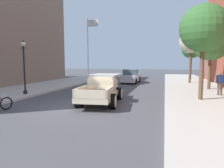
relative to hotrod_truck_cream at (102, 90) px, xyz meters
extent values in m
plane|color=#47474C|center=(-0.79, -1.43, -0.75)|extent=(140.00, 140.00, 0.00)
cube|color=beige|center=(0.03, -0.24, -0.21)|extent=(2.23, 5.05, 0.24)
cube|color=beige|center=(-0.01, 0.11, 0.31)|extent=(1.66, 1.25, 0.80)
cube|color=beige|center=(0.00, 0.06, 0.77)|extent=(1.52, 1.07, 0.12)
cube|color=#3D4C5B|center=(-0.06, 0.67, 0.47)|extent=(1.32, 0.17, 0.44)
cube|color=beige|center=(-0.13, 1.40, 0.17)|extent=(1.46, 1.62, 0.52)
cube|color=silver|center=(-0.21, 2.20, 0.15)|extent=(0.69, 0.17, 0.47)
cube|color=beige|center=(0.16, -1.64, -0.07)|extent=(1.89, 2.25, 0.04)
cube|color=beige|center=(-0.64, -1.71, 0.15)|extent=(0.28, 2.10, 0.44)
cube|color=beige|center=(0.97, -1.56, 0.15)|extent=(0.28, 2.10, 0.44)
cube|color=beige|center=(0.26, -2.64, 0.15)|extent=(1.62, 0.24, 0.44)
cube|color=beige|center=(0.06, -0.63, 0.15)|extent=(1.62, 0.24, 0.44)
cylinder|color=black|center=(-1.00, 1.01, -0.35)|extent=(0.44, 0.83, 0.80)
cylinder|color=silver|center=(-1.18, 0.99, -0.35)|extent=(0.08, 0.65, 0.66)
cylinder|color=silver|center=(-1.19, 0.99, -0.35)|extent=(0.04, 0.24, 0.24)
cylinder|color=black|center=(0.79, 1.19, -0.35)|extent=(0.44, 0.83, 0.80)
cylinder|color=silver|center=(0.97, 1.20, -0.35)|extent=(0.08, 0.65, 0.66)
cylinder|color=silver|center=(0.98, 1.20, -0.35)|extent=(0.04, 0.24, 0.24)
cylinder|color=black|center=(-0.74, -1.67, -0.35)|extent=(0.44, 0.83, 0.80)
cylinder|color=silver|center=(-0.92, -1.69, -0.35)|extent=(0.08, 0.65, 0.66)
cylinder|color=silver|center=(-0.93, -1.69, -0.35)|extent=(0.04, 0.24, 0.24)
cylinder|color=black|center=(1.05, -1.50, -0.35)|extent=(0.44, 0.83, 0.80)
cylinder|color=silver|center=(1.23, -1.48, -0.35)|extent=(0.08, 0.65, 0.66)
cylinder|color=silver|center=(1.24, -1.48, -0.35)|extent=(0.04, 0.24, 0.24)
cube|color=brown|center=(0.02, -2.00, 0.15)|extent=(0.64, 0.50, 0.40)
cube|color=#3D2D1E|center=(0.02, -2.00, 0.15)|extent=(0.62, 0.11, 0.42)
cube|color=#2D2D33|center=(0.35, -1.32, 0.09)|extent=(0.50, 0.41, 0.28)
torus|color=black|center=(-4.10, -3.14, -0.42)|extent=(0.23, 0.67, 0.67)
cylinder|color=silver|center=(-4.11, -3.20, -0.12)|extent=(0.11, 0.26, 0.58)
cylinder|color=silver|center=(-4.14, -3.32, 0.16)|extent=(0.61, 0.18, 0.04)
cube|color=#B7B7BC|center=(-0.29, 12.23, -0.14)|extent=(1.85, 4.35, 0.80)
cube|color=#384C5B|center=(-0.29, 12.08, 0.58)|extent=(1.58, 2.04, 0.64)
cylinder|color=black|center=(-1.07, 13.55, -0.42)|extent=(0.24, 0.67, 0.66)
cylinder|color=black|center=(0.58, 13.50, -0.42)|extent=(0.24, 0.67, 0.66)
cylinder|color=black|center=(-1.15, 10.97, -0.42)|extent=(0.24, 0.67, 0.66)
cylinder|color=black|center=(0.50, 10.92, -0.42)|extent=(0.24, 0.67, 0.66)
cylinder|color=brown|center=(7.30, 3.78, -0.17)|extent=(0.14, 0.14, 0.86)
cylinder|color=brown|center=(7.48, 3.78, -0.17)|extent=(0.14, 0.14, 0.86)
cube|color=#2D4C93|center=(7.39, 3.78, 0.54)|extent=(0.36, 0.22, 0.56)
cylinder|color=#2D4C93|center=(7.17, 3.78, 0.51)|extent=(0.09, 0.09, 0.54)
cylinder|color=#2D4C93|center=(7.61, 3.78, 0.51)|extent=(0.09, 0.09, 0.54)
sphere|color=beige|center=(7.39, 3.78, 0.94)|extent=(0.22, 0.22, 0.22)
cylinder|color=black|center=(-6.09, 0.75, -0.48)|extent=(0.28, 0.28, 0.24)
cylinder|color=black|center=(-6.09, 0.75, 1.24)|extent=(0.12, 0.12, 3.20)
cylinder|color=black|center=(-6.09, 0.75, 2.69)|extent=(0.50, 0.04, 0.04)
sphere|color=silver|center=(-6.09, 0.75, 3.00)|extent=(0.32, 0.32, 0.32)
cone|color=black|center=(-6.09, 0.75, 3.18)|extent=(0.24, 0.24, 0.14)
cylinder|color=#B2B2B7|center=(-8.08, 17.86, 3.90)|extent=(0.12, 0.12, 9.00)
sphere|color=gold|center=(-8.08, 17.86, 8.48)|extent=(0.16, 0.16, 0.16)
cube|color=silver|center=(-7.22, 17.86, 7.75)|extent=(1.60, 0.03, 1.00)
cylinder|color=brown|center=(5.82, 1.71, 1.01)|extent=(0.26, 0.26, 3.24)
sphere|color=#33662D|center=(5.82, 1.71, 3.69)|extent=(2.82, 2.82, 2.82)
cylinder|color=brown|center=(7.36, 7.21, 0.82)|extent=(0.26, 0.26, 2.85)
sphere|color=#3D7538|center=(7.36, 7.21, 3.45)|extent=(3.21, 3.21, 3.21)
cylinder|color=brown|center=(6.41, 12.56, 1.23)|extent=(0.26, 0.26, 3.66)
sphere|color=#ADA893|center=(6.41, 12.56, 4.02)|extent=(2.56, 2.56, 2.56)
cylinder|color=brown|center=(7.34, 19.99, 1.05)|extent=(0.26, 0.26, 3.31)
sphere|color=#285628|center=(7.34, 19.99, 3.75)|extent=(2.79, 2.79, 2.79)
camera|label=1|loc=(3.67, -11.25, 1.61)|focal=31.53mm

